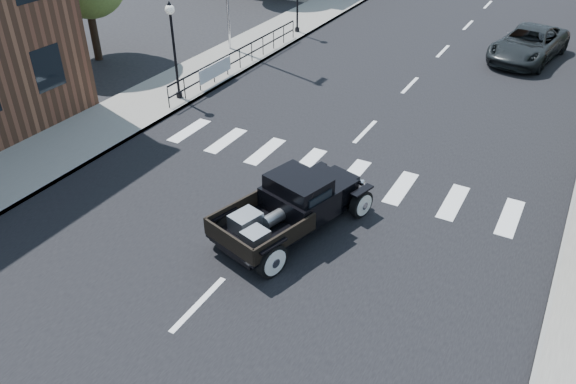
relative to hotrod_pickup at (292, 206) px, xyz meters
The scene contains 9 objects.
ground 1.12m from the hotrod_pickup, 134.85° to the right, with size 120.00×120.00×0.00m, color black.
road 14.50m from the hotrod_pickup, 92.10° to the left, with size 14.00×80.00×0.02m, color black.
road_markings 9.52m from the hotrod_pickup, 93.21° to the left, with size 12.00×60.00×0.06m, color silver, non-canonical shape.
sidewalk_left 17.07m from the hotrod_pickup, 121.97° to the left, with size 3.00×80.00×0.15m, color gray.
railing 12.29m from the hotrod_pickup, 129.60° to the left, with size 0.08×10.00×1.00m, color black, non-canonical shape.
banner 10.77m from the hotrod_pickup, 136.07° to the left, with size 0.04×2.20×0.60m, color silver, non-canonical shape.
lamp_post_b 9.87m from the hotrod_pickup, 146.08° to the left, with size 0.36×0.36×3.77m, color black, non-canonical shape.
hotrod_pickup is the anchor object (origin of this frame).
second_car 17.52m from the hotrod_pickup, 79.46° to the left, with size 2.46×5.34×1.48m, color black.
Camera 1 is at (6.35, -10.24, 9.16)m, focal length 35.00 mm.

